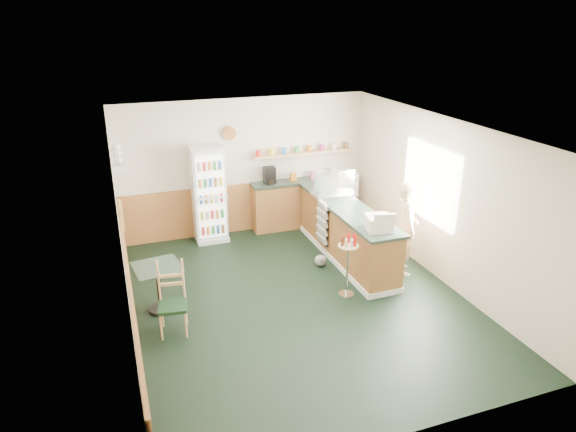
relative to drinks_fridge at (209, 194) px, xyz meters
name	(u,v)px	position (x,y,z in m)	size (l,w,h in m)	color
ground	(297,299)	(0.80, -2.74, -0.94)	(6.00, 6.00, 0.00)	black
room_envelope	(268,195)	(0.57, -2.01, 0.58)	(5.04, 6.02, 2.72)	beige
service_counter	(346,235)	(2.15, -1.67, -0.48)	(0.68, 3.01, 1.01)	#AC6C37
back_counter	(304,201)	(1.99, 0.06, -0.39)	(2.24, 0.42, 1.69)	#AC6C37
drinks_fridge	(209,194)	(0.00, 0.00, 0.00)	(0.62, 0.53, 1.88)	silver
display_case	(334,184)	(2.15, -1.08, 0.30)	(0.81, 0.42, 0.46)	silver
cash_register	(379,223)	(2.15, -2.77, 0.18)	(0.38, 0.40, 0.22)	beige
shopkeeper	(406,228)	(2.85, -2.48, -0.12)	(0.55, 0.39, 1.64)	tan
condiment_stand	(348,257)	(1.58, -2.87, -0.28)	(0.32, 0.32, 1.01)	silver
newspaper_rack	(322,222)	(1.79, -1.38, -0.30)	(0.09, 0.41, 0.82)	black
cafe_table	(159,280)	(-1.25, -2.34, -0.43)	(0.75, 0.75, 0.73)	black
cafe_chair	(171,295)	(-1.14, -2.91, -0.39)	(0.45, 0.45, 1.05)	black
dog_doorstop	(321,260)	(1.59, -1.82, -0.83)	(0.20, 0.26, 0.24)	gray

